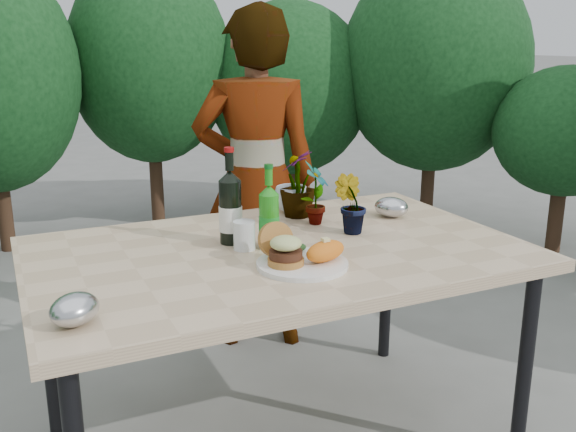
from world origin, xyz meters
name	(u,v)px	position (x,y,z in m)	size (l,w,h in m)	color
patio_table	(278,264)	(0.00, 0.00, 0.69)	(1.60, 1.00, 0.75)	#CBAD87
shrub_hedge	(184,89)	(0.17, 1.63, 1.15)	(6.95, 4.99, 2.11)	#382316
dinner_plate	(302,264)	(0.00, -0.19, 0.76)	(0.28, 0.28, 0.01)	white
burger_stack	(283,248)	(-0.06, -0.17, 0.81)	(0.11, 0.16, 0.11)	#B7722D
sweet_potato	(325,251)	(0.06, -0.21, 0.80)	(0.15, 0.08, 0.06)	orange
grilled_veg	(294,248)	(0.01, -0.10, 0.78)	(0.08, 0.05, 0.03)	olive
wine_bottle	(230,208)	(-0.12, 0.12, 0.87)	(0.08, 0.08, 0.33)	black
sparkling_water	(269,218)	(-0.02, 0.01, 0.85)	(0.07, 0.07, 0.28)	#1F8618
plastic_cup	(244,235)	(-0.10, 0.04, 0.80)	(0.07, 0.07, 0.10)	white
seedling_left	(316,193)	(0.24, 0.20, 0.87)	(0.13, 0.08, 0.24)	#266021
seedling_mid	(350,204)	(0.30, 0.05, 0.85)	(0.11, 0.09, 0.21)	#235A1F
seedling_right	(297,184)	(0.23, 0.33, 0.88)	(0.14, 0.14, 0.26)	#1F501B
blue_bowl	(291,199)	(0.23, 0.39, 0.80)	(0.13, 0.13, 0.10)	silver
foil_packet_left	(75,309)	(-0.68, -0.33, 0.79)	(0.13, 0.11, 0.08)	#B4B6BB
foil_packet_right	(391,207)	(0.55, 0.16, 0.79)	(0.13, 0.11, 0.08)	#B0B2B7
person	(256,182)	(0.26, 0.82, 0.78)	(0.57, 0.37, 1.57)	#905B48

